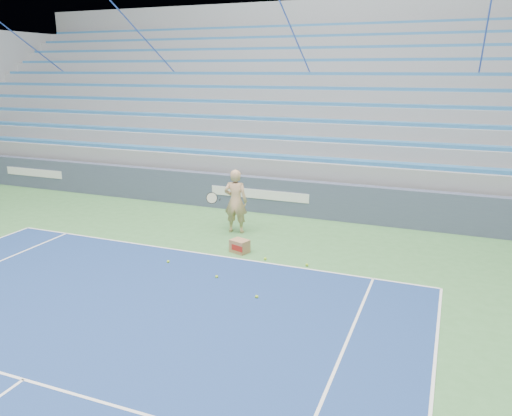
{
  "coord_description": "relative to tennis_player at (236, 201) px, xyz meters",
  "views": [
    {
      "loc": [
        5.41,
        1.83,
        4.32
      ],
      "look_at": [
        1.23,
        12.38,
        1.15
      ],
      "focal_mm": 35.0,
      "sensor_mm": 36.0,
      "label": 1
    }
  ],
  "objects": [
    {
      "name": "sponsor_barrier",
      "position": [
        -0.1,
        2.16,
        -0.33
      ],
      "size": [
        30.0,
        0.32,
        1.1
      ],
      "color": "#3F4860",
      "rests_on": "ground"
    },
    {
      "name": "tennis_ball_0",
      "position": [
        0.89,
        -3.02,
        -0.84
      ],
      "size": [
        0.07,
        0.07,
        0.07
      ],
      "primitive_type": "sphere",
      "color": "#A9DD2D",
      "rests_on": "ground"
    },
    {
      "name": "tennis_ball_2",
      "position": [
        2.5,
        -1.67,
        -0.84
      ],
      "size": [
        0.07,
        0.07,
        0.07
      ],
      "primitive_type": "sphere",
      "color": "#A9DD2D",
      "rests_on": "ground"
    },
    {
      "name": "tennis_player",
      "position": [
        0.0,
        0.0,
        0.0
      ],
      "size": [
        0.95,
        0.87,
        1.75
      ],
      "color": "tan",
      "rests_on": "ground"
    },
    {
      "name": "bleachers",
      "position": [
        -0.1,
        7.87,
        1.48
      ],
      "size": [
        31.0,
        9.15,
        7.3
      ],
      "color": "gray",
      "rests_on": "ground"
    },
    {
      "name": "tennis_ball_3",
      "position": [
        1.49,
        -1.66,
        -0.84
      ],
      "size": [
        0.07,
        0.07,
        0.07
      ],
      "primitive_type": "sphere",
      "color": "#A9DD2D",
      "rests_on": "ground"
    },
    {
      "name": "tennis_ball_4",
      "position": [
        2.04,
        -3.61,
        -0.84
      ],
      "size": [
        0.07,
        0.07,
        0.07
      ],
      "primitive_type": "sphere",
      "color": "#A9DD2D",
      "rests_on": "ground"
    },
    {
      "name": "tennis_ball_1",
      "position": [
        -0.53,
        -2.66,
        -0.84
      ],
      "size": [
        0.07,
        0.07,
        0.07
      ],
      "primitive_type": "sphere",
      "color": "#A9DD2D",
      "rests_on": "ground"
    },
    {
      "name": "ball_box",
      "position": [
        0.72,
        -1.4,
        -0.72
      ],
      "size": [
        0.5,
        0.44,
        0.32
      ],
      "color": "#9A6E4A",
      "rests_on": "ground"
    }
  ]
}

